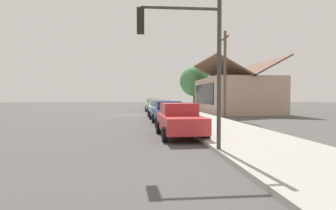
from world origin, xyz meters
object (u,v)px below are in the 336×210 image
(car_skyblue, at_px, (160,109))
(traffic_light_main, at_px, (188,49))
(car_navy, at_px, (168,113))
(utility_pole_wooden, at_px, (225,73))
(shade_tree, at_px, (195,81))
(car_seafoam, at_px, (153,105))
(car_mustard, at_px, (157,106))
(car_charcoal, at_px, (153,104))
(car_cherry, at_px, (180,120))
(fire_hydrant_red, at_px, (170,109))

(car_skyblue, relative_size, traffic_light_main, 0.89)
(car_navy, xyz_separation_m, traffic_light_main, (9.69, -0.31, 2.67))
(car_skyblue, bearing_deg, utility_pole_wooden, 74.32)
(shade_tree, bearing_deg, car_navy, -15.84)
(car_skyblue, xyz_separation_m, traffic_light_main, (15.67, -0.18, 2.67))
(car_seafoam, distance_m, car_navy, 17.80)
(shade_tree, distance_m, utility_pole_wooden, 16.30)
(car_seafoam, height_order, car_mustard, same)
(car_charcoal, distance_m, shade_tree, 7.12)
(car_mustard, xyz_separation_m, car_cherry, (17.57, 0.02, 0.00))
(car_mustard, distance_m, shade_tree, 11.23)
(car_mustard, distance_m, fire_hydrant_red, 1.52)
(car_mustard, relative_size, fire_hydrant_red, 6.30)
(car_charcoal, bearing_deg, shade_tree, 67.17)
(car_cherry, height_order, shade_tree, shade_tree)
(car_cherry, distance_m, utility_pole_wooden, 11.97)
(shade_tree, height_order, traffic_light_main, shade_tree)
(car_seafoam, bearing_deg, car_charcoal, 178.02)
(traffic_light_main, bearing_deg, car_charcoal, 179.38)
(car_charcoal, height_order, car_cherry, same)
(car_skyblue, bearing_deg, car_navy, 0.14)
(car_mustard, xyz_separation_m, traffic_light_main, (21.58, -0.28, 2.68))
(car_navy, bearing_deg, car_mustard, 178.68)
(car_seafoam, xyz_separation_m, car_navy, (17.80, 0.25, 0.00))
(fire_hydrant_red, bearing_deg, car_navy, -6.79)
(car_mustard, bearing_deg, traffic_light_main, -3.91)
(car_seafoam, height_order, car_skyblue, same)
(car_navy, distance_m, traffic_light_main, 10.06)
(car_mustard, bearing_deg, car_skyblue, -4.17)
(car_cherry, distance_m, fire_hydrant_red, 17.08)
(shade_tree, bearing_deg, traffic_light_main, -11.52)
(car_navy, relative_size, fire_hydrant_red, 6.92)
(fire_hydrant_red, bearing_deg, car_seafoam, -166.13)
(car_skyblue, bearing_deg, traffic_light_main, -1.80)
(traffic_light_main, bearing_deg, car_cherry, 175.76)
(car_charcoal, xyz_separation_m, car_cherry, (28.92, -0.06, -0.00))
(car_seafoam, xyz_separation_m, utility_pole_wooden, (13.24, 5.60, 3.11))
(car_navy, distance_m, car_cherry, 5.69)
(traffic_light_main, bearing_deg, car_seafoam, 179.87)
(car_skyblue, height_order, fire_hydrant_red, car_skyblue)
(car_skyblue, height_order, car_cherry, same)
(car_charcoal, xyz_separation_m, car_navy, (23.24, -0.04, 0.00))
(car_seafoam, relative_size, car_skyblue, 0.94)
(car_cherry, xyz_separation_m, fire_hydrant_red, (-17.02, 1.36, -0.32))
(car_seafoam, relative_size, fire_hydrant_red, 6.14)
(car_cherry, xyz_separation_m, shade_tree, (-26.53, 5.93, 3.26))
(traffic_light_main, bearing_deg, fire_hydrant_red, 175.49)
(car_mustard, bearing_deg, shade_tree, 143.24)
(car_navy, relative_size, utility_pole_wooden, 0.66)
(fire_hydrant_red, bearing_deg, shade_tree, 154.37)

